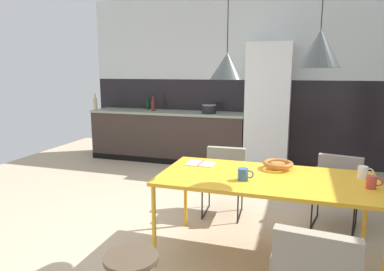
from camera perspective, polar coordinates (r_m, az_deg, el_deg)
ground_plane at (r=3.58m, az=1.71°, el=-16.71°), size 8.35×8.35×0.00m
back_wall_splashback_dark at (r=6.34m, az=9.55°, el=2.32°), size 6.06×0.12×1.48m
back_wall_panel_upper at (r=6.30m, az=9.99°, el=15.79°), size 6.06×0.12×1.48m
kitchen_counter at (r=6.40m, az=-4.00°, el=-0.05°), size 2.88×0.63×0.91m
refrigerator_column at (r=5.91m, az=12.42°, el=4.57°), size 0.71×0.60×2.09m
dining_table at (r=3.05m, az=12.08°, el=-7.43°), size 1.81×0.91×0.75m
armchair_head_of_table at (r=4.03m, az=22.89°, el=-6.92°), size 0.57×0.56×0.73m
armchair_facing_counter at (r=2.26m, az=19.72°, el=-20.04°), size 0.53×0.52×0.80m
armchair_far_side at (r=4.04m, az=5.35°, el=-5.98°), size 0.51×0.49×0.75m
fruit_bowl at (r=3.28m, az=13.99°, el=-4.61°), size 0.28×0.28×0.07m
open_book at (r=3.36m, az=1.45°, el=-4.66°), size 0.26×0.19×0.02m
mug_wide_latte at (r=3.26m, az=26.38°, el=-5.44°), size 0.13×0.08×0.10m
mug_white_ceramic at (r=2.90m, az=8.47°, el=-6.35°), size 0.13×0.09×0.10m
mug_glass_clear at (r=3.01m, az=27.53°, el=-6.84°), size 0.12×0.07×0.10m
cooking_pot at (r=6.01m, az=2.84°, el=4.38°), size 0.25×0.25×0.18m
bottle_oil_tall at (r=6.43m, az=-6.43°, el=5.01°), size 0.07×0.07×0.27m
bottle_wine_green at (r=6.74m, az=-15.65°, el=5.08°), size 0.07×0.07×0.31m
bottle_spice_small at (r=6.68m, az=-7.27°, el=5.20°), size 0.07×0.07×0.27m
side_stool at (r=2.38m, az=-9.99°, el=-19.89°), size 0.35×0.35×0.49m
pendant_lamp_over_table_near at (r=2.98m, az=5.80°, el=11.37°), size 0.29×0.29×1.34m
pendant_lamp_over_table_far at (r=2.91m, az=20.30°, el=13.31°), size 0.33×0.33×1.25m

